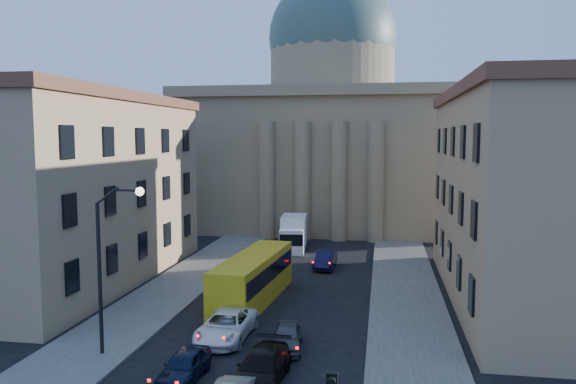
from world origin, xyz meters
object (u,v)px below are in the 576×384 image
at_px(car_left_near, 184,366).
at_px(city_bus, 254,277).
at_px(box_truck, 293,234).
at_px(street_lamp, 109,256).

xyz_separation_m(car_left_near, city_bus, (0.32, 12.87, 1.04)).
height_order(city_bus, box_truck, box_truck).
bearing_deg(city_bus, car_left_near, -86.70).
relative_size(street_lamp, city_bus, 0.76).
bearing_deg(street_lamp, box_truck, 80.40).
bearing_deg(box_truck, car_left_near, -95.54).
bearing_deg(street_lamp, city_bus, 65.07).
distance_m(car_left_near, city_bus, 12.91).
bearing_deg(car_left_near, city_bus, 90.43).
relative_size(street_lamp, car_left_near, 2.20).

